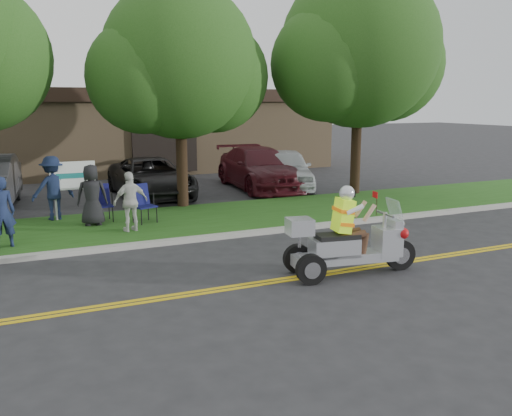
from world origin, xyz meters
name	(u,v)px	position (x,y,z in m)	size (l,w,h in m)	color
ground	(263,274)	(0.00, 0.00, 0.00)	(120.00, 120.00, 0.00)	#28282B
centerline_near	(276,282)	(0.00, -0.58, 0.01)	(60.00, 0.10, 0.01)	gold
centerline_far	(272,280)	(0.00, -0.42, 0.01)	(60.00, 0.10, 0.01)	gold
curb	(212,237)	(0.00, 3.05, 0.06)	(60.00, 0.25, 0.12)	#A8A89E
grass_verge	(187,221)	(0.00, 5.20, 0.06)	(60.00, 4.00, 0.10)	#225015
commercial_building	(144,129)	(2.00, 18.98, 2.01)	(18.00, 8.20, 4.00)	#9E7F5B
tree_mid	(181,68)	(0.55, 7.23, 4.43)	(5.88, 4.80, 7.05)	#332114
tree_right	(360,55)	(7.06, 7.03, 5.03)	(6.86, 5.60, 8.07)	#332114
business_sign	(73,179)	(-2.90, 6.60, 1.26)	(1.25, 0.06, 1.75)	silver
trike_scooter	(347,244)	(1.52, -0.70, 0.63)	(2.78, 1.08, 1.82)	black
lawn_chair_a	(101,200)	(-2.25, 5.98, 0.69)	(0.58, 0.60, 1.03)	black
lawn_chair_b	(142,201)	(-1.23, 5.34, 0.70)	(0.71, 0.73, 1.06)	black
spectator_adult_left	(1,212)	(-4.76, 4.00, 0.93)	(0.61, 0.40, 1.66)	#182344
spectator_adult_right	(131,202)	(-1.73, 4.37, 0.88)	(0.91, 0.38, 1.56)	silver
spectator_chair_a	(53,188)	(-3.45, 6.69, 1.01)	(1.17, 0.67, 1.82)	#16213E
spectator_chair_b	(92,195)	(-2.54, 5.52, 0.94)	(0.81, 0.53, 1.66)	black
parked_car_mid	(151,178)	(0.06, 9.66, 0.71)	(2.37, 5.14, 1.43)	black
parked_car_right	(260,168)	(4.50, 9.93, 0.81)	(2.27, 5.58, 1.62)	#451017
parked_car_far_right	(285,169)	(5.42, 9.51, 0.79)	(1.87, 4.65, 1.58)	silver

